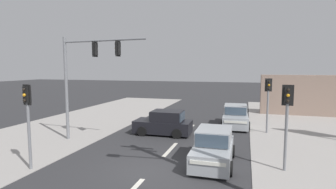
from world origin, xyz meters
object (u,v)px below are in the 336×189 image
traffic_signal_mast (84,69)px  pedestal_signal_left_kerb (28,112)px  pedestal_signal_right_kerb (287,113)px  hatchback_crossing_left (213,148)px  pedestal_signal_far_median (268,96)px  hatchback_oncoming_mid (164,123)px  sedan_oncoming_near (235,117)px

traffic_signal_mast → pedestal_signal_left_kerb: traffic_signal_mast is taller
pedestal_signal_right_kerb → hatchback_crossing_left: size_ratio=0.97×
pedestal_signal_far_median → pedestal_signal_left_kerb: bearing=-136.5°
traffic_signal_mast → pedestal_signal_right_kerb: size_ratio=1.69×
pedestal_signal_left_kerb → hatchback_crossing_left: (7.22, 2.89, -1.71)m
hatchback_oncoming_mid → sedan_oncoming_near: sedan_oncoming_near is taller
traffic_signal_mast → hatchback_crossing_left: 8.36m
sedan_oncoming_near → pedestal_signal_right_kerb: bearing=-74.1°
hatchback_crossing_left → hatchback_oncoming_mid: bearing=130.4°
hatchback_oncoming_mid → traffic_signal_mast: bearing=-143.8°
pedestal_signal_far_median → sedan_oncoming_near: pedestal_signal_far_median is taller
pedestal_signal_far_median → hatchback_oncoming_mid: 6.92m
pedestal_signal_right_kerb → pedestal_signal_left_kerb: size_ratio=1.00×
hatchback_crossing_left → pedestal_signal_right_kerb: bearing=-0.8°
traffic_signal_mast → pedestal_signal_left_kerb: (0.25, -4.34, -1.73)m
hatchback_crossing_left → sedan_oncoming_near: 8.02m
pedestal_signal_left_kerb → hatchback_crossing_left: pedestal_signal_left_kerb is taller
pedestal_signal_right_kerb → pedestal_signal_far_median: size_ratio=1.00×
traffic_signal_mast → hatchback_oncoming_mid: size_ratio=1.64×
pedestal_signal_left_kerb → sedan_oncoming_near: 13.53m
pedestal_signal_right_kerb → pedestal_signal_far_median: bearing=92.0°
pedestal_signal_far_median → hatchback_crossing_left: pedestal_signal_far_median is taller
traffic_signal_mast → pedestal_signal_right_kerb: bearing=-8.1°
sedan_oncoming_near → hatchback_oncoming_mid: bearing=-138.8°
pedestal_signal_left_kerb → sedan_oncoming_near: pedestal_signal_left_kerb is taller
pedestal_signal_left_kerb → hatchback_oncoming_mid: (3.59, 7.15, -1.71)m
pedestal_signal_right_kerb → hatchback_crossing_left: (-2.92, 0.04, -1.71)m
traffic_signal_mast → pedestal_signal_right_kerb: (10.40, -1.49, -1.73)m
pedestal_signal_left_kerb → hatchback_oncoming_mid: 8.19m
pedestal_signal_far_median → hatchback_oncoming_mid: bearing=-160.4°
traffic_signal_mast → hatchback_oncoming_mid: (3.85, 2.81, -3.44)m
traffic_signal_mast → pedestal_signal_left_kerb: 4.68m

